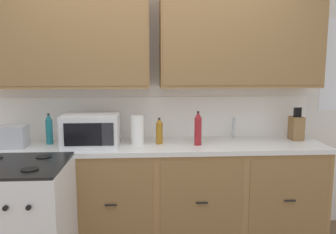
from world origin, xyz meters
The scene contains 11 objects.
wall_unit centered at (0.00, 0.50, 1.66)m, with size 4.23×0.40×2.49m.
counter_run centered at (0.00, 0.30, 0.47)m, with size 3.06×0.64×0.92m.
stove_range centered at (-1.03, -0.33, 0.47)m, with size 0.76×0.68×0.95m.
microwave centered at (-0.56, 0.25, 1.06)m, with size 0.48×0.37×0.28m.
toaster centered at (-1.25, 0.25, 1.02)m, with size 0.28×0.18×0.19m.
knife_block centered at (1.34, 0.40, 1.04)m, with size 0.11×0.14×0.31m.
sink_faucet centered at (0.76, 0.51, 1.02)m, with size 0.02×0.02×0.20m, color #B2B5BA.
paper_towel_roll centered at (-0.16, 0.30, 1.05)m, with size 0.12×0.12×0.26m, color white.
bottle_teal centered at (-0.95, 0.37, 1.06)m, with size 0.06×0.06×0.28m.
bottle_amber centered at (0.04, 0.31, 1.04)m, with size 0.06×0.06×0.24m.
bottle_red centered at (0.38, 0.24, 1.07)m, with size 0.06×0.06×0.30m.
Camera 1 is at (-0.08, -2.78, 1.63)m, focal length 37.43 mm.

